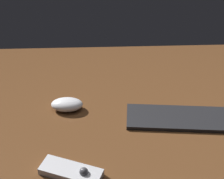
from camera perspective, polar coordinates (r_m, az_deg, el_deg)
The scene contains 4 objects.
desk at distance 110.14cm, azimuth 1.37°, elevation -3.48°, with size 140.00×84.00×2.00cm, color brown.
keyboard at distance 107.18cm, azimuth 13.30°, elevation -4.72°, with size 40.14×11.26×1.22cm, color black.
computer_mouse at distance 108.59cm, azimuth -7.48°, elevation -2.52°, with size 9.97×5.97×3.79cm, color silver.
media_remote at distance 88.99cm, azimuth -6.69°, elevation -13.41°, with size 16.68×10.99×3.45cm.
Camera 1 is at (-6.28, -86.59, 68.78)cm, focal length 55.14 mm.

